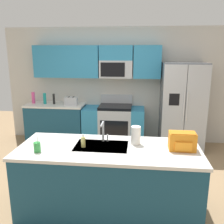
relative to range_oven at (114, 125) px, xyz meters
name	(u,v)px	position (x,y,z in m)	size (l,w,h in m)	color
ground_plane	(105,184)	(0.05, -1.80, -0.44)	(9.00, 9.00, 0.00)	#997A56
kitchen_wall_unit	(111,78)	(-0.09, 0.28, 1.03)	(5.20, 0.43, 2.60)	beige
back_counter	(56,123)	(-1.35, 0.00, 0.01)	(1.32, 0.63, 0.90)	navy
range_oven	(114,125)	(0.00, 0.00, 0.00)	(1.36, 0.61, 1.10)	#B7BABF
refrigerator	(182,107)	(1.47, -0.07, 0.48)	(0.90, 0.76, 1.85)	#4C4F54
island_counter	(109,179)	(0.19, -2.46, 0.01)	(2.31, 0.93, 0.90)	navy
toaster	(71,101)	(-0.95, -0.05, 0.55)	(0.28, 0.16, 0.18)	#B7BABF
pepper_mill	(54,99)	(-1.37, 0.00, 0.57)	(0.05, 0.05, 0.23)	black
bottle_teal	(45,99)	(-1.58, -0.01, 0.58)	(0.07, 0.07, 0.25)	teal
bottle_pink	(33,98)	(-1.88, 0.04, 0.59)	(0.08, 0.08, 0.26)	#EA4C93
sink_faucet	(103,130)	(0.10, -2.27, 0.62)	(0.08, 0.21, 0.28)	#B7BABF
drink_cup_green	(37,147)	(-0.65, -2.69, 0.52)	(0.08, 0.08, 0.24)	green
soap_dispenser	(83,142)	(-0.13, -2.47, 0.53)	(0.06, 0.06, 0.17)	#D8CC66
paper_towel_roll	(136,135)	(0.53, -2.30, 0.58)	(0.12, 0.12, 0.24)	white
backpack	(182,141)	(1.10, -2.43, 0.57)	(0.32, 0.22, 0.23)	orange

